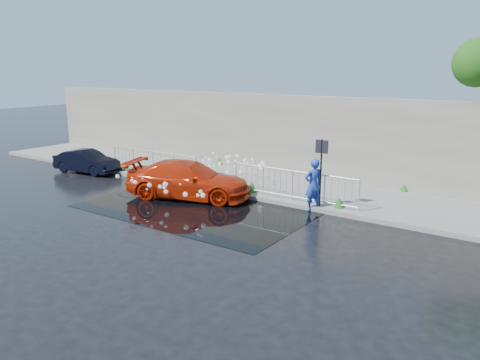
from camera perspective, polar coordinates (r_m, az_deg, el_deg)
The scene contains 13 objects.
ground at distance 16.25m, azimuth -8.78°, elevation -3.90°, with size 90.00×90.00×0.00m, color black.
pavement at distance 20.00m, azimuth 1.06°, elevation -0.20°, with size 30.00×4.00×0.15m, color slate.
curb at distance 18.42m, azimuth -2.39°, elevation -1.40°, with size 30.00×0.25×0.16m, color slate.
retaining_wall at distance 21.50m, azimuth 4.35°, elevation 5.68°, with size 30.00×0.60×3.50m, color #6C695B.
puddle at distance 16.64m, azimuth -5.17°, elevation -3.36°, with size 8.00×5.00×0.01m, color black.
sign_post at distance 16.02m, azimuth 9.87°, elevation 2.17°, with size 0.45×0.06×2.50m.
railing_left at distance 21.11m, azimuth -10.54°, elevation 2.14°, with size 5.05×0.05×1.10m.
railing_right at distance 16.97m, azimuth 6.42°, elevation -0.49°, with size 5.05×0.05×1.10m.
weeds at distance 19.59m, azimuth -0.51°, elevation 0.27°, with size 12.17×3.93×0.41m.
water_spray at distance 18.64m, azimuth -4.26°, elevation 0.78°, with size 3.60×5.42×1.12m.
red_car at distance 17.80m, azimuth -6.31°, elevation 0.03°, with size 1.94×4.77×1.39m, color red.
dark_car at distance 23.08m, azimuth -18.18°, elevation 2.16°, with size 1.14×3.28×1.08m, color black.
person at distance 16.19m, azimuth 8.91°, elevation -0.60°, with size 0.67×0.44×1.83m, color #2342B1.
Camera 1 is at (10.75, -11.18, 4.83)m, focal length 35.00 mm.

